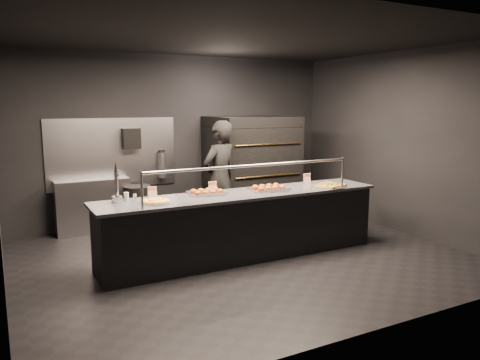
{
  "coord_description": "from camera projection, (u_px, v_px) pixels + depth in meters",
  "views": [
    {
      "loc": [
        -2.99,
        -5.59,
        2.14
      ],
      "look_at": [
        0.06,
        0.2,
        1.07
      ],
      "focal_mm": 35.0,
      "sensor_mm": 36.0,
      "label": 1
    }
  ],
  "objects": [
    {
      "name": "room",
      "position": [
        239.0,
        151.0,
        6.4
      ],
      "size": [
        6.04,
        6.0,
        3.0
      ],
      "color": "black",
      "rests_on": "ground"
    },
    {
      "name": "service_counter",
      "position": [
        243.0,
        225.0,
        6.53
      ],
      "size": [
        4.1,
        0.78,
        1.37
      ],
      "color": "black",
      "rests_on": "ground"
    },
    {
      "name": "pizza_oven",
      "position": [
        251.0,
        168.0,
        8.66
      ],
      "size": [
        1.5,
        1.23,
        1.91
      ],
      "color": "black",
      "rests_on": "ground"
    },
    {
      "name": "prep_shelf",
      "position": [
        93.0,
        206.0,
        7.82
      ],
      "size": [
        1.2,
        0.35,
        0.9
      ],
      "primitive_type": "cube",
      "color": "#99999E",
      "rests_on": "ground"
    },
    {
      "name": "towel_dispenser",
      "position": [
        131.0,
        138.0,
        8.03
      ],
      "size": [
        0.3,
        0.2,
        0.35
      ],
      "primitive_type": "cube",
      "color": "black",
      "rests_on": "room"
    },
    {
      "name": "fire_extinguisher",
      "position": [
        162.0,
        165.0,
        8.37
      ],
      "size": [
        0.14,
        0.14,
        0.51
      ],
      "color": "#B2B2B7",
      "rests_on": "room"
    },
    {
      "name": "beer_tap",
      "position": [
        117.0,
        191.0,
        5.83
      ],
      "size": [
        0.13,
        0.19,
        0.52
      ],
      "color": "silver",
      "rests_on": "service_counter"
    },
    {
      "name": "round_pizza",
      "position": [
        155.0,
        201.0,
        5.85
      ],
      "size": [
        0.41,
        0.41,
        0.03
      ],
      "color": "silver",
      "rests_on": "service_counter"
    },
    {
      "name": "slider_tray_a",
      "position": [
        207.0,
        192.0,
        6.37
      ],
      "size": [
        0.57,
        0.5,
        0.08
      ],
      "color": "silver",
      "rests_on": "service_counter"
    },
    {
      "name": "slider_tray_b",
      "position": [
        269.0,
        188.0,
        6.66
      ],
      "size": [
        0.59,
        0.5,
        0.08
      ],
      "color": "silver",
      "rests_on": "service_counter"
    },
    {
      "name": "square_pizza",
      "position": [
        330.0,
        185.0,
        6.97
      ],
      "size": [
        0.49,
        0.49,
        0.05
      ],
      "color": "silver",
      "rests_on": "service_counter"
    },
    {
      "name": "condiment_jar",
      "position": [
        129.0,
        197.0,
        5.95
      ],
      "size": [
        0.17,
        0.07,
        0.11
      ],
      "color": "silver",
      "rests_on": "service_counter"
    },
    {
      "name": "tent_cards",
      "position": [
        228.0,
        185.0,
        6.65
      ],
      "size": [
        2.61,
        0.04,
        0.15
      ],
      "color": "white",
      "rests_on": "service_counter"
    },
    {
      "name": "trash_bin",
      "position": [
        138.0,
        208.0,
        7.96
      ],
      "size": [
        0.46,
        0.46,
        0.76
      ],
      "primitive_type": "cylinder",
      "color": "black",
      "rests_on": "ground"
    },
    {
      "name": "worker",
      "position": [
        220.0,
        179.0,
        7.59
      ],
      "size": [
        0.8,
        0.67,
        1.88
      ],
      "primitive_type": "imported",
      "rotation": [
        0.0,
        0.0,
        3.51
      ],
      "color": "black",
      "rests_on": "ground"
    }
  ]
}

